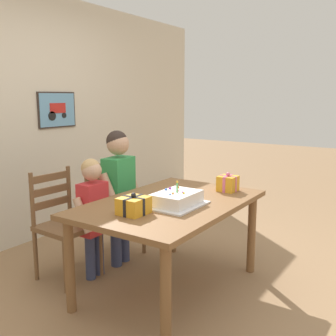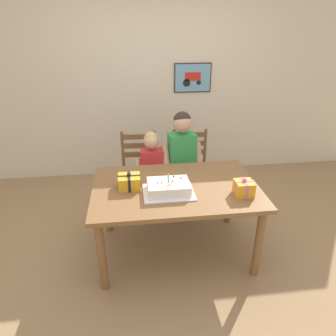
{
  "view_description": "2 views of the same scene",
  "coord_description": "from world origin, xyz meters",
  "px_view_note": "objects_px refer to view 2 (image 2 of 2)",
  "views": [
    {
      "loc": [
        -2.44,
        -1.61,
        1.52
      ],
      "look_at": [
        -0.05,
        -0.01,
        1.0
      ],
      "focal_mm": 41.85,
      "sensor_mm": 36.0,
      "label": 1
    },
    {
      "loc": [
        -0.37,
        -2.41,
        2.08
      ],
      "look_at": [
        -0.07,
        0.03,
        0.9
      ],
      "focal_mm": 32.9,
      "sensor_mm": 36.0,
      "label": 2
    }
  ],
  "objects_px": {
    "child_younger": "(152,167)",
    "gift_box_red_large": "(129,182)",
    "birthday_cake": "(169,188)",
    "child_older": "(182,155)",
    "gift_box_beside_cake": "(244,188)",
    "chair_right": "(190,169)",
    "chair_left": "(139,172)",
    "dining_table": "(176,195)"
  },
  "relations": [
    {
      "from": "birthday_cake",
      "to": "chair_right",
      "type": "relative_size",
      "value": 0.48
    },
    {
      "from": "gift_box_beside_cake",
      "to": "child_younger",
      "type": "xyz_separation_m",
      "value": [
        -0.72,
        0.88,
        -0.17
      ]
    },
    {
      "from": "birthday_cake",
      "to": "gift_box_beside_cake",
      "type": "bearing_deg",
      "value": -10.38
    },
    {
      "from": "birthday_cake",
      "to": "child_younger",
      "type": "relative_size",
      "value": 0.43
    },
    {
      "from": "gift_box_red_large",
      "to": "chair_right",
      "type": "bearing_deg",
      "value": 49.47
    },
    {
      "from": "gift_box_red_large",
      "to": "gift_box_beside_cake",
      "type": "relative_size",
      "value": 1.2
    },
    {
      "from": "gift_box_red_large",
      "to": "dining_table",
      "type": "bearing_deg",
      "value": -3.81
    },
    {
      "from": "child_older",
      "to": "child_younger",
      "type": "xyz_separation_m",
      "value": [
        -0.33,
        0.0,
        -0.13
      ]
    },
    {
      "from": "gift_box_red_large",
      "to": "birthday_cake",
      "type": "bearing_deg",
      "value": -22.05
    },
    {
      "from": "gift_box_beside_cake",
      "to": "chair_left",
      "type": "bearing_deg",
      "value": 127.95
    },
    {
      "from": "gift_box_red_large",
      "to": "chair_right",
      "type": "distance_m",
      "value": 1.16
    },
    {
      "from": "chair_right",
      "to": "child_older",
      "type": "height_order",
      "value": "child_older"
    },
    {
      "from": "birthday_cake",
      "to": "gift_box_red_large",
      "type": "distance_m",
      "value": 0.36
    },
    {
      "from": "chair_left",
      "to": "chair_right",
      "type": "xyz_separation_m",
      "value": [
        0.61,
        -0.0,
        0.0
      ]
    },
    {
      "from": "chair_right",
      "to": "child_younger",
      "type": "height_order",
      "value": "child_younger"
    },
    {
      "from": "dining_table",
      "to": "chair_right",
      "type": "relative_size",
      "value": 1.63
    },
    {
      "from": "dining_table",
      "to": "birthday_cake",
      "type": "distance_m",
      "value": 0.19
    },
    {
      "from": "chair_right",
      "to": "dining_table",
      "type": "bearing_deg",
      "value": -109.47
    },
    {
      "from": "gift_box_beside_cake",
      "to": "child_older",
      "type": "xyz_separation_m",
      "value": [
        -0.39,
        0.88,
        -0.05
      ]
    },
    {
      "from": "chair_left",
      "to": "child_older",
      "type": "height_order",
      "value": "child_older"
    },
    {
      "from": "child_younger",
      "to": "gift_box_beside_cake",
      "type": "bearing_deg",
      "value": -50.85
    },
    {
      "from": "birthday_cake",
      "to": "chair_left",
      "type": "bearing_deg",
      "value": 102.85
    },
    {
      "from": "dining_table",
      "to": "chair_left",
      "type": "relative_size",
      "value": 1.63
    },
    {
      "from": "gift_box_beside_cake",
      "to": "gift_box_red_large",
      "type": "bearing_deg",
      "value": 165.42
    },
    {
      "from": "birthday_cake",
      "to": "child_younger",
      "type": "xyz_separation_m",
      "value": [
        -0.09,
        0.77,
        -0.16
      ]
    },
    {
      "from": "gift_box_red_large",
      "to": "chair_left",
      "type": "bearing_deg",
      "value": 82.49
    },
    {
      "from": "gift_box_red_large",
      "to": "child_older",
      "type": "distance_m",
      "value": 0.86
    },
    {
      "from": "child_older",
      "to": "chair_right",
      "type": "bearing_deg",
      "value": 56.05
    },
    {
      "from": "chair_left",
      "to": "child_older",
      "type": "xyz_separation_m",
      "value": [
        0.47,
        -0.21,
        0.28
      ]
    },
    {
      "from": "child_younger",
      "to": "gift_box_red_large",
      "type": "bearing_deg",
      "value": -111.3
    },
    {
      "from": "gift_box_red_large",
      "to": "child_younger",
      "type": "relative_size",
      "value": 0.19
    },
    {
      "from": "dining_table",
      "to": "chair_left",
      "type": "bearing_deg",
      "value": 109.12
    },
    {
      "from": "birthday_cake",
      "to": "chair_left",
      "type": "height_order",
      "value": "same"
    },
    {
      "from": "birthday_cake",
      "to": "chair_right",
      "type": "distance_m",
      "value": 1.1
    },
    {
      "from": "gift_box_beside_cake",
      "to": "chair_right",
      "type": "xyz_separation_m",
      "value": [
        -0.24,
        1.1,
        -0.33
      ]
    },
    {
      "from": "gift_box_red_large",
      "to": "gift_box_beside_cake",
      "type": "xyz_separation_m",
      "value": [
        0.97,
        -0.25,
        0.01
      ]
    },
    {
      "from": "dining_table",
      "to": "child_older",
      "type": "distance_m",
      "value": 0.69
    },
    {
      "from": "gift_box_red_large",
      "to": "child_older",
      "type": "height_order",
      "value": "child_older"
    },
    {
      "from": "gift_box_beside_cake",
      "to": "chair_right",
      "type": "relative_size",
      "value": 0.18
    },
    {
      "from": "gift_box_beside_cake",
      "to": "chair_right",
      "type": "height_order",
      "value": "chair_right"
    },
    {
      "from": "gift_box_red_large",
      "to": "chair_left",
      "type": "distance_m",
      "value": 0.91
    },
    {
      "from": "dining_table",
      "to": "chair_right",
      "type": "height_order",
      "value": "chair_right"
    }
  ]
}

